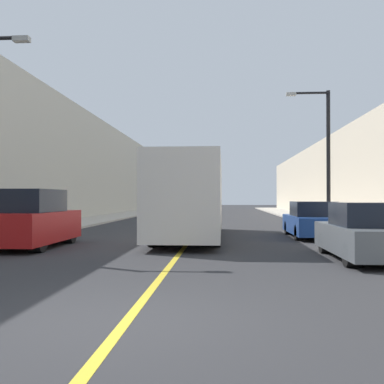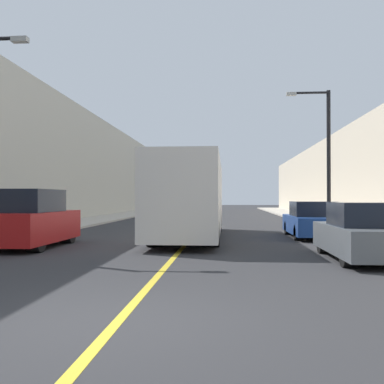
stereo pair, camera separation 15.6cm
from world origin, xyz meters
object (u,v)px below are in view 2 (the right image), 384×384
car_right_near (362,234)px  car_right_mid (312,221)px  street_lamp_right (325,150)px  bus (191,197)px  parked_suv_left (30,221)px

car_right_near → car_right_mid: bearing=90.5°
car_right_mid → street_lamp_right: 5.39m
car_right_near → car_right_mid: size_ratio=0.95×
bus → car_right_near: bus is taller
bus → car_right_mid: (5.10, 0.53, -1.03)m
bus → street_lamp_right: bearing=34.3°
car_right_mid → parked_suv_left: bearing=-156.1°
bus → car_right_mid: bearing=6.0°
parked_suv_left → car_right_mid: bearing=23.9°
car_right_near → car_right_mid: 6.88m
bus → parked_suv_left: (-5.18, -4.03, -0.81)m
parked_suv_left → car_right_near: bearing=-12.6°
car_right_mid → street_lamp_right: (1.41, 3.91, 3.43)m
car_right_near → street_lamp_right: size_ratio=0.63×
parked_suv_left → street_lamp_right: bearing=36.0°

